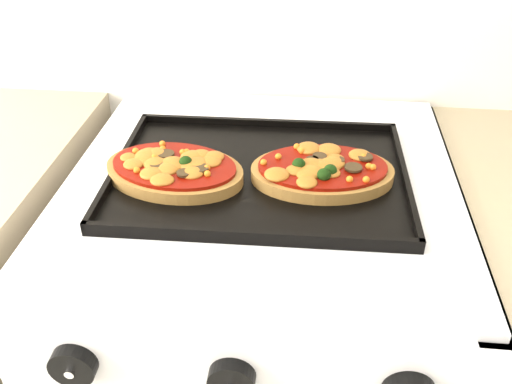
# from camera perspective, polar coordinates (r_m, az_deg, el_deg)

# --- Properties ---
(stove) EXTENTS (0.60, 0.60, 0.91)m
(stove) POSITION_cam_1_polar(r_m,az_deg,el_deg) (1.17, 0.46, -17.60)
(stove) COLOR white
(stove) RESTS_ON floor
(control_panel) EXTENTS (0.60, 0.02, 0.09)m
(control_panel) POSITION_cam_1_polar(r_m,az_deg,el_deg) (0.67, -2.13, -16.89)
(control_panel) COLOR white
(control_panel) RESTS_ON stove
(knob_left) EXTENTS (0.05, 0.02, 0.05)m
(knob_left) POSITION_cam_1_polar(r_m,az_deg,el_deg) (0.69, -17.81, -16.21)
(knob_left) COLOR black
(knob_left) RESTS_ON control_panel
(knob_center) EXTENTS (0.05, 0.02, 0.05)m
(knob_center) POSITION_cam_1_polar(r_m,az_deg,el_deg) (0.65, -2.45, -18.23)
(knob_center) COLOR black
(knob_center) RESTS_ON control_panel
(baking_tray) EXTENTS (0.44, 0.33, 0.02)m
(baking_tray) POSITION_cam_1_polar(r_m,az_deg,el_deg) (0.85, 0.35, 1.97)
(baking_tray) COLOR black
(baking_tray) RESTS_ON stove
(pizza_left) EXTENTS (0.23, 0.18, 0.03)m
(pizza_left) POSITION_cam_1_polar(r_m,az_deg,el_deg) (0.84, -8.17, 2.33)
(pizza_left) COLOR olive
(pizza_left) RESTS_ON baking_tray
(pizza_right) EXTENTS (0.22, 0.16, 0.03)m
(pizza_right) POSITION_cam_1_polar(r_m,az_deg,el_deg) (0.84, 6.65, 2.21)
(pizza_right) COLOR olive
(pizza_right) RESTS_ON baking_tray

